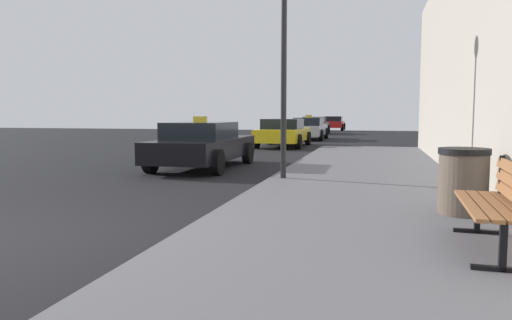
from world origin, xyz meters
TOP-DOWN VIEW (x-y plane):
  - ground_plane at (0.00, 0.00)m, footprint 80.00×80.00m
  - sidewalk at (4.00, 0.00)m, footprint 4.00×32.00m
  - bench at (5.39, 0.31)m, footprint 0.57×1.68m
  - trash_bin at (5.34, 2.11)m, footprint 0.67×0.67m
  - street_lamp at (2.30, 5.23)m, footprint 0.36×0.36m
  - car_black at (-0.45, 7.86)m, footprint 1.99×4.57m
  - car_yellow at (0.07, 17.16)m, footprint 2.07×4.60m
  - car_silver at (0.37, 23.67)m, footprint 1.93×4.51m
  - car_green at (-0.36, 32.25)m, footprint 2.00×4.53m
  - car_red at (0.40, 40.12)m, footprint 1.94×4.14m

SIDE VIEW (x-z plane):
  - ground_plane at x=0.00m, z-range 0.00..0.00m
  - sidewalk at x=4.00m, z-range 0.00..0.15m
  - trash_bin at x=5.34m, z-range 0.15..1.04m
  - car_red at x=0.40m, z-range 0.01..1.28m
  - car_green at x=-0.36m, z-range 0.01..1.28m
  - car_silver at x=0.37m, z-range -0.07..1.36m
  - car_yellow at x=0.07m, z-range 0.01..1.28m
  - car_black at x=-0.45m, z-range -0.07..1.36m
  - bench at x=5.39m, z-range 0.22..1.11m
  - street_lamp at x=2.30m, z-range 0.93..5.06m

